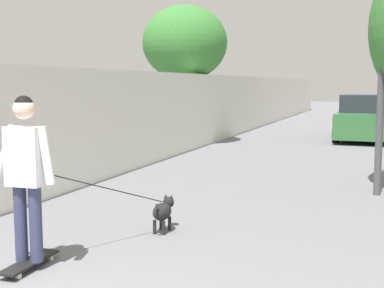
# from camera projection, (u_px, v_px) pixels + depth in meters

# --- Properties ---
(ground_plane) EXTENTS (80.00, 80.00, 0.00)m
(ground_plane) POSITION_uv_depth(u_px,v_px,m) (302.00, 145.00, 16.18)
(ground_plane) COLOR slate
(wall_left) EXTENTS (48.00, 0.30, 2.19)m
(wall_left) POSITION_uv_depth(u_px,v_px,m) (193.00, 111.00, 15.21)
(wall_left) COLOR silver
(wall_left) RESTS_ON ground
(tree_left_near) EXTENTS (2.65, 2.65, 4.34)m
(tree_left_near) POSITION_uv_depth(u_px,v_px,m) (185.00, 44.00, 16.13)
(tree_left_near) COLOR #473523
(tree_left_near) RESTS_ON ground
(skateboard) EXTENTS (0.81, 0.24, 0.08)m
(skateboard) POSITION_uv_depth(u_px,v_px,m) (30.00, 262.00, 5.34)
(skateboard) COLOR black
(skateboard) RESTS_ON ground
(person_skateboarder) EXTENTS (0.24, 0.71, 1.71)m
(person_skateboarder) POSITION_uv_depth(u_px,v_px,m) (26.00, 166.00, 5.22)
(person_skateboarder) COLOR #333859
(person_skateboarder) RESTS_ON skateboard
(dog) EXTENTS (2.02, 0.87, 1.06)m
(dog) POSITION_uv_depth(u_px,v_px,m) (162.00, 211.00, 6.66)
(dog) COLOR black
(dog) RESTS_ON ground
(car_near) EXTENTS (4.06, 1.80, 1.54)m
(car_near) POSITION_uv_depth(u_px,v_px,m) (364.00, 119.00, 17.50)
(car_near) COLOR #336B38
(car_near) RESTS_ON ground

